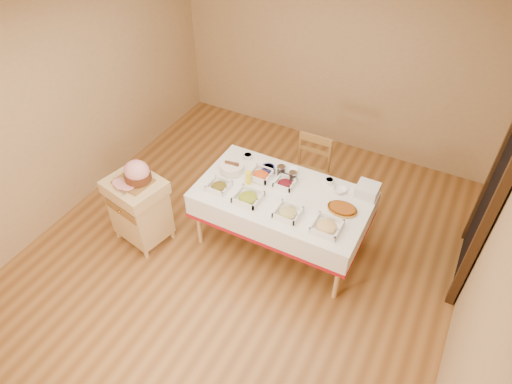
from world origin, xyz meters
The scene contains 23 objects.
room_shell centered at (0.00, 0.00, 1.30)m, with size 5.00×5.00×5.00m.
doorway centered at (2.20, 0.90, 1.11)m, with size 0.09×1.10×2.20m.
dining_table centered at (0.30, 0.30, 0.60)m, with size 1.82×1.02×0.76m.
butcher_cart centered at (-1.13, -0.36, 0.48)m, with size 0.68×0.60×0.84m.
dining_chair centered at (0.31, 1.01, 0.50)m, with size 0.44×0.42×0.97m.
ham_on_board centered at (-1.09, -0.33, 0.95)m, with size 0.39×0.37×0.26m.
serving_dish_a centered at (-0.33, 0.06, 0.79)m, with size 0.23×0.22×0.10m.
serving_dish_b centered at (0.03, 0.04, 0.79)m, with size 0.26×0.26×0.11m.
serving_dish_c centered at (0.48, 0.04, 0.79)m, with size 0.25×0.25×0.10m.
serving_dish_d centered at (0.89, 0.04, 0.79)m, with size 0.27×0.27×0.10m.
serving_dish_e centered at (-0.03, 0.43, 0.79)m, with size 0.24×0.23×0.11m.
serving_dish_f centered at (0.26, 0.43, 0.79)m, with size 0.21×0.20×0.10m.
small_bowl_left centered at (-0.32, 0.67, 0.79)m, with size 0.11×0.11×0.05m.
small_bowl_mid centered at (-0.01, 0.56, 0.79)m, with size 0.14×0.14×0.06m.
small_bowl_right centered at (0.67, 0.69, 0.79)m, with size 0.10×0.10×0.05m.
bowl_white_imported centered at (0.23, 0.67, 0.78)m, with size 0.15×0.15×0.04m, color white.
bowl_small_imported centered at (0.82, 0.62, 0.78)m, with size 0.14×0.14×0.05m, color white.
preserve_jar_left centered at (0.15, 0.57, 0.81)m, with size 0.09×0.09×0.12m.
preserve_jar_right centered at (0.30, 0.55, 0.81)m, with size 0.09×0.09×0.11m.
mustard_bottle centered at (-0.10, 0.28, 0.85)m, with size 0.06×0.06×0.19m.
bread_basket centered at (-0.36, 0.37, 0.81)m, with size 0.27×0.27×0.12m.
plate_stack centered at (1.08, 0.70, 0.82)m, with size 0.23×0.23×0.12m.
brass_platter centered at (0.94, 0.36, 0.78)m, with size 0.31×0.22×0.04m.
Camera 1 is at (1.71, -2.97, 3.97)m, focal length 32.00 mm.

